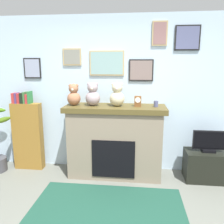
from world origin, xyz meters
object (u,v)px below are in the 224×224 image
(candle_jar, at_px, (156,104))
(teddy_bear_tan, at_px, (93,95))
(fireplace, at_px, (115,141))
(tv_stand, at_px, (207,166))
(teddy_bear_brown, at_px, (117,95))
(mantel_clock, at_px, (138,101))
(teddy_bear_grey, at_px, (74,96))
(television, at_px, (209,142))
(bookshelf, at_px, (28,134))

(candle_jar, relative_size, teddy_bear_tan, 0.26)
(fireplace, bearing_deg, tv_stand, -1.15)
(teddy_bear_tan, distance_m, teddy_bear_brown, 0.39)
(tv_stand, relative_size, mantel_clock, 4.17)
(candle_jar, bearing_deg, fireplace, 178.40)
(mantel_clock, bearing_deg, teddy_bear_grey, 179.95)
(candle_jar, distance_m, teddy_bear_tan, 1.00)
(teddy_bear_grey, distance_m, teddy_bear_tan, 0.31)
(teddy_bear_tan, bearing_deg, candle_jar, 0.03)
(candle_jar, xyz_separation_m, teddy_bear_tan, (-0.99, -0.00, 0.12))
(fireplace, height_order, candle_jar, candle_jar)
(teddy_bear_brown, bearing_deg, mantel_clock, -0.15)
(tv_stand, relative_size, television, 1.38)
(fireplace, relative_size, teddy_bear_grey, 4.63)
(tv_stand, relative_size, candle_jar, 7.14)
(tv_stand, height_order, candle_jar, candle_jar)
(teddy_bear_grey, distance_m, teddy_bear_brown, 0.69)
(teddy_bear_grey, height_order, teddy_bear_tan, teddy_bear_tan)
(fireplace, height_order, mantel_clock, mantel_clock)
(candle_jar, distance_m, teddy_bear_brown, 0.61)
(television, distance_m, candle_jar, 1.02)
(mantel_clock, height_order, teddy_bear_grey, teddy_bear_grey)
(teddy_bear_grey, bearing_deg, fireplace, 1.57)
(fireplace, bearing_deg, mantel_clock, -3.07)
(television, bearing_deg, teddy_bear_brown, 179.50)
(tv_stand, bearing_deg, television, -90.00)
(mantel_clock, relative_size, teddy_bear_brown, 0.43)
(television, relative_size, mantel_clock, 3.03)
(bookshelf, bearing_deg, teddy_bear_brown, -3.25)
(mantel_clock, relative_size, teddy_bear_grey, 0.47)
(fireplace, bearing_deg, teddy_bear_brown, -30.21)
(bookshelf, height_order, mantel_clock, bookshelf)
(tv_stand, relative_size, teddy_bear_brown, 1.82)
(tv_stand, distance_m, teddy_bear_tan, 2.13)
(fireplace, height_order, bookshelf, bookshelf)
(teddy_bear_grey, height_order, teddy_bear_brown, teddy_bear_brown)
(television, distance_m, teddy_bear_grey, 2.24)
(teddy_bear_tan, bearing_deg, television, -0.39)
(fireplace, distance_m, tv_stand, 1.51)
(bookshelf, xyz_separation_m, teddy_bear_grey, (0.87, -0.09, 0.69))
(fireplace, xyz_separation_m, bookshelf, (-1.53, 0.07, 0.04))
(bookshelf, relative_size, television, 2.78)
(television, bearing_deg, tv_stand, 90.00)
(bookshelf, relative_size, tv_stand, 2.02)
(bookshelf, height_order, candle_jar, bookshelf)
(tv_stand, height_order, teddy_bear_brown, teddy_bear_brown)
(fireplace, bearing_deg, teddy_bear_grey, -178.43)
(candle_jar, height_order, teddy_bear_brown, teddy_bear_brown)
(fireplace, xyz_separation_m, teddy_bear_brown, (0.03, -0.02, 0.75))
(television, bearing_deg, fireplace, 178.80)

